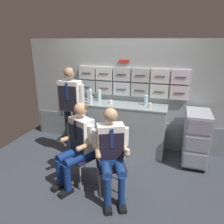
{
  "coord_description": "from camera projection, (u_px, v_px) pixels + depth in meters",
  "views": [
    {
      "loc": [
        0.93,
        -2.69,
        2.12
      ],
      "look_at": [
        0.06,
        0.16,
        1.11
      ],
      "focal_mm": 34.19,
      "sensor_mm": 36.0,
      "label": 1
    }
  ],
  "objects": [
    {
      "name": "ground",
      "position": [
        106.0,
        182.0,
        3.38
      ],
      "size": [
        4.8,
        4.8,
        0.04
      ],
      "primitive_type": "cube",
      "color": "#373C46"
    },
    {
      "name": "galley_bulkhead",
      "position": [
        127.0,
        95.0,
        4.28
      ],
      "size": [
        4.2,
        0.14,
        2.15
      ],
      "color": "#99A2A3",
      "rests_on": "ground"
    },
    {
      "name": "galley_counter",
      "position": [
        121.0,
        127.0,
        4.22
      ],
      "size": [
        1.74,
        0.53,
        0.96
      ],
      "color": "#96A2A4",
      "rests_on": "ground"
    },
    {
      "name": "service_trolley",
      "position": [
        196.0,
        137.0,
        3.71
      ],
      "size": [
        0.4,
        0.65,
        0.97
      ],
      "color": "black",
      "rests_on": "ground"
    },
    {
      "name": "folding_chair_left",
      "position": [
        86.0,
        149.0,
        3.32
      ],
      "size": [
        0.54,
        0.54,
        0.84
      ],
      "color": "#A8AAAF",
      "rests_on": "ground"
    },
    {
      "name": "crew_member_left",
      "position": [
        78.0,
        141.0,
        3.15
      ],
      "size": [
        0.59,
        0.7,
        1.28
      ],
      "color": "black",
      "rests_on": "ground"
    },
    {
      "name": "folding_chair_center",
      "position": [
        110.0,
        156.0,
        3.11
      ],
      "size": [
        0.53,
        0.53,
        0.84
      ],
      "color": "#A8AAAF",
      "rests_on": "ground"
    },
    {
      "name": "crew_member_center",
      "position": [
        112.0,
        150.0,
        2.9
      ],
      "size": [
        0.58,
        0.69,
        1.27
      ],
      "color": "black",
      "rests_on": "ground"
    },
    {
      "name": "crew_member_standing",
      "position": [
        71.0,
        106.0,
        3.83
      ],
      "size": [
        0.53,
        0.27,
        1.68
      ],
      "color": "black",
      "rests_on": "ground"
    },
    {
      "name": "water_bottle_clear",
      "position": [
        99.0,
        95.0,
        4.23
      ],
      "size": [
        0.07,
        0.07,
        0.27
      ],
      "color": "silver",
      "rests_on": "galley_counter"
    },
    {
      "name": "water_bottle_blue_cap",
      "position": [
        89.0,
        95.0,
        4.27
      ],
      "size": [
        0.08,
        0.08,
        0.24
      ],
      "color": "silver",
      "rests_on": "galley_counter"
    },
    {
      "name": "water_bottle_tall",
      "position": [
        90.0,
        96.0,
        4.02
      ],
      "size": [
        0.06,
        0.06,
        0.32
      ],
      "color": "silver",
      "rests_on": "galley_counter"
    },
    {
      "name": "sparkling_bottle_green",
      "position": [
        146.0,
        100.0,
        3.96
      ],
      "size": [
        0.07,
        0.07,
        0.23
      ],
      "color": "silver",
      "rests_on": "galley_counter"
    },
    {
      "name": "paper_cup_tan",
      "position": [
        111.0,
        102.0,
        4.13
      ],
      "size": [
        0.07,
        0.07,
        0.06
      ],
      "color": "white",
      "rests_on": "galley_counter"
    },
    {
      "name": "coffee_cup_spare",
      "position": [
        91.0,
        98.0,
        4.39
      ],
      "size": [
        0.07,
        0.07,
        0.06
      ],
      "color": "white",
      "rests_on": "galley_counter"
    },
    {
      "name": "espresso_cup_small",
      "position": [
        150.0,
        105.0,
        3.84
      ],
      "size": [
        0.07,
        0.07,
        0.09
      ],
      "color": "silver",
      "rests_on": "galley_counter"
    }
  ]
}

